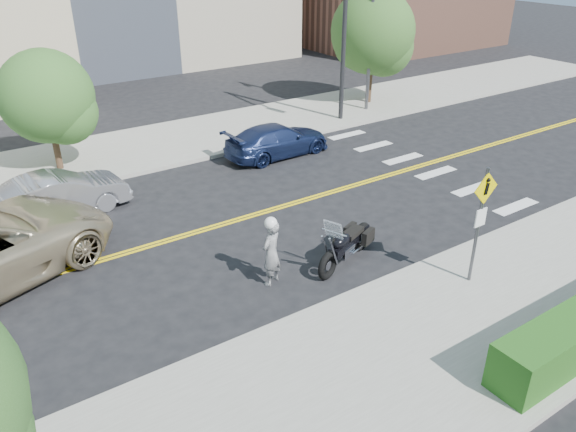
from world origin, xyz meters
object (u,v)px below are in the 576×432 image
(pedestrian_sign, at_px, (480,215))
(parked_car_silver, at_px, (59,195))
(motorcyclist, at_px, (271,251))
(motorcycle, at_px, (346,237))
(parked_car_blue, at_px, (277,140))

(pedestrian_sign, height_order, parked_car_silver, pedestrian_sign)
(motorcyclist, bearing_deg, motorcycle, 148.16)
(pedestrian_sign, xyz_separation_m, motorcycle, (-1.85, 2.59, -1.20))
(pedestrian_sign, xyz_separation_m, parked_car_silver, (-7.39, 9.65, -1.28))
(pedestrian_sign, xyz_separation_m, parked_car_blue, (0.99, 10.26, -1.34))
(motorcyclist, relative_size, parked_car_blue, 0.43)
(motorcyclist, distance_m, parked_car_silver, 7.60)
(parked_car_silver, relative_size, parked_car_blue, 0.96)
(parked_car_silver, height_order, parked_car_blue, parked_car_silver)
(pedestrian_sign, height_order, motorcycle, pedestrian_sign)
(pedestrian_sign, bearing_deg, motorcyclist, 144.73)
(motorcycle, distance_m, parked_car_blue, 8.18)
(motorcycle, bearing_deg, pedestrian_sign, -75.67)
(parked_car_blue, bearing_deg, motorcyclist, 143.64)
(pedestrian_sign, relative_size, motorcyclist, 1.62)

